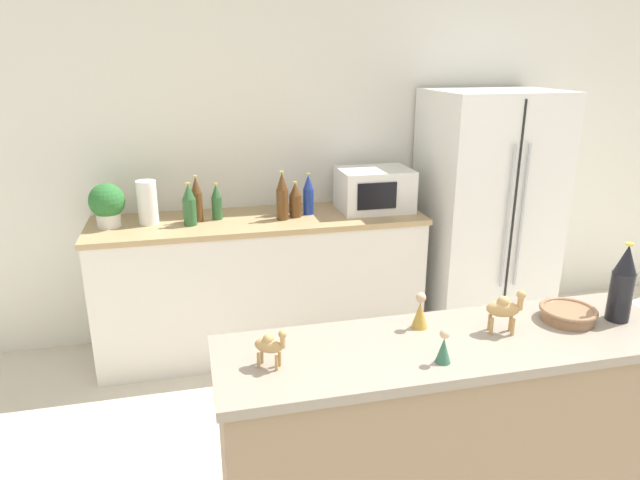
# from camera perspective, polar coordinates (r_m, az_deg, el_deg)

# --- Properties ---
(wall_back) EXTENTS (8.00, 0.06, 2.55)m
(wall_back) POSITION_cam_1_polar(r_m,az_deg,el_deg) (4.00, -3.23, 8.57)
(wall_back) COLOR silver
(wall_back) RESTS_ON ground_plane
(back_counter) EXTENTS (2.15, 0.63, 0.93)m
(back_counter) POSITION_cam_1_polar(r_m,az_deg,el_deg) (3.88, -5.88, -4.33)
(back_counter) COLOR silver
(back_counter) RESTS_ON ground_plane
(refrigerator) EXTENTS (0.84, 0.73, 1.71)m
(refrigerator) POSITION_cam_1_polar(r_m,az_deg,el_deg) (4.18, 16.16, 2.40)
(refrigerator) COLOR white
(refrigerator) RESTS_ON ground_plane
(bar_counter) EXTENTS (1.68, 0.47, 0.98)m
(bar_counter) POSITION_cam_1_polar(r_m,az_deg,el_deg) (2.36, 12.29, -20.33)
(bar_counter) COLOR #8C7256
(bar_counter) RESTS_ON ground_plane
(potted_plant) EXTENTS (0.22, 0.22, 0.27)m
(potted_plant) POSITION_cam_1_polar(r_m,az_deg,el_deg) (3.71, -20.52, 3.43)
(potted_plant) COLOR silver
(potted_plant) RESTS_ON back_counter
(paper_towel_roll) EXTENTS (0.12, 0.12, 0.27)m
(paper_towel_roll) POSITION_cam_1_polar(r_m,az_deg,el_deg) (3.70, -16.89, 3.61)
(paper_towel_roll) COLOR white
(paper_towel_roll) RESTS_ON back_counter
(microwave) EXTENTS (0.48, 0.37, 0.28)m
(microwave) POSITION_cam_1_polar(r_m,az_deg,el_deg) (3.88, 5.46, 5.06)
(microwave) COLOR white
(microwave) RESTS_ON back_counter
(back_bottle_0) EXTENTS (0.07, 0.07, 0.27)m
(back_bottle_0) POSITION_cam_1_polar(r_m,az_deg,el_deg) (3.76, -1.17, 4.55)
(back_bottle_0) COLOR navy
(back_bottle_0) RESTS_ON back_counter
(back_bottle_1) EXTENTS (0.08, 0.08, 0.23)m
(back_bottle_1) POSITION_cam_1_polar(r_m,az_deg,el_deg) (3.70, -2.48, 4.00)
(back_bottle_1) COLOR brown
(back_bottle_1) RESTS_ON back_counter
(back_bottle_2) EXTENTS (0.08, 0.08, 0.27)m
(back_bottle_2) POSITION_cam_1_polar(r_m,az_deg,el_deg) (3.60, -12.94, 3.43)
(back_bottle_2) COLOR #2D6033
(back_bottle_2) RESTS_ON back_counter
(back_bottle_3) EXTENTS (0.07, 0.07, 0.30)m
(back_bottle_3) POSITION_cam_1_polar(r_m,az_deg,el_deg) (3.67, -12.23, 3.98)
(back_bottle_3) COLOR brown
(back_bottle_3) RESTS_ON back_counter
(back_bottle_4) EXTENTS (0.07, 0.07, 0.24)m
(back_bottle_4) POSITION_cam_1_polar(r_m,az_deg,el_deg) (3.70, -10.29, 3.75)
(back_bottle_4) COLOR #2D6033
(back_bottle_4) RESTS_ON back_counter
(back_bottle_5) EXTENTS (0.08, 0.08, 0.31)m
(back_bottle_5) POSITION_cam_1_polar(r_m,az_deg,el_deg) (3.64, -3.80, 4.36)
(back_bottle_5) COLOR brown
(back_bottle_5) RESTS_ON back_counter
(back_bottle_6) EXTENTS (0.07, 0.07, 0.26)m
(back_bottle_6) POSITION_cam_1_polar(r_m,az_deg,el_deg) (3.75, -3.83, 4.35)
(back_bottle_6) COLOR navy
(back_bottle_6) RESTS_ON back_counter
(wine_bottle) EXTENTS (0.08, 0.08, 0.31)m
(wine_bottle) POSITION_cam_1_polar(r_m,az_deg,el_deg) (2.40, 28.01, -3.89)
(wine_bottle) COLOR black
(wine_bottle) RESTS_ON bar_counter
(fruit_bowl) EXTENTS (0.21, 0.21, 0.05)m
(fruit_bowl) POSITION_cam_1_polar(r_m,az_deg,el_deg) (2.36, 23.54, -6.74)
(fruit_bowl) COLOR #8C6647
(fruit_bowl) RESTS_ON bar_counter
(camel_figurine) EXTENTS (0.11, 0.09, 0.14)m
(camel_figurine) POSITION_cam_1_polar(r_m,az_deg,el_deg) (1.85, -5.01, -10.39)
(camel_figurine) COLOR tan
(camel_figurine) RESTS_ON bar_counter
(camel_figurine_second) EXTENTS (0.14, 0.09, 0.17)m
(camel_figurine_second) POSITION_cam_1_polar(r_m,az_deg,el_deg) (2.15, 17.98, -6.47)
(camel_figurine_second) COLOR tan
(camel_figurine_second) RESTS_ON bar_counter
(wise_man_figurine_crimson) EXTENTS (0.06, 0.06, 0.14)m
(wise_man_figurine_crimson) POSITION_cam_1_polar(r_m,az_deg,el_deg) (2.13, 9.97, -7.16)
(wise_man_figurine_crimson) COLOR #B28933
(wise_man_figurine_crimson) RESTS_ON bar_counter
(wise_man_figurine_purple) EXTENTS (0.05, 0.05, 0.12)m
(wise_man_figurine_purple) POSITION_cam_1_polar(r_m,az_deg,el_deg) (1.92, 12.26, -10.53)
(wise_man_figurine_purple) COLOR #33664C
(wise_man_figurine_purple) RESTS_ON bar_counter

